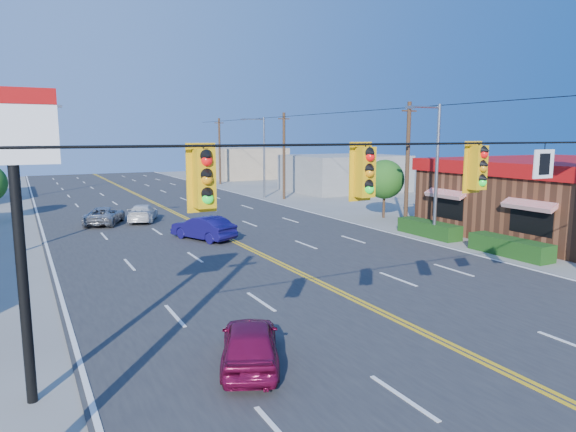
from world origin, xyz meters
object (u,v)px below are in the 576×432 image
pizza_hut_sign (15,182)px  car_white (143,214)px  car_silver (105,216)px  signal_span (507,188)px  kfc (562,196)px  car_blue (203,229)px  car_magenta (250,345)px

pizza_hut_sign → car_white: pizza_hut_sign is taller
car_white → car_silver: (-2.63, 0.03, -0.01)m
signal_span → car_silver: (-5.65, 28.60, -4.28)m
kfc → car_white: 28.43m
kfc → car_white: (-23.04, 16.57, -1.76)m
car_blue → pizza_hut_sign: bearing=35.8°
signal_span → pizza_hut_sign: 11.60m
signal_span → kfc: 23.47m
signal_span → car_silver: size_ratio=5.54×
signal_span → car_white: 29.04m
pizza_hut_sign → car_blue: bearing=59.3°
pizza_hut_sign → car_blue: size_ratio=1.59×
car_magenta → car_white: bearing=-72.2°
signal_span → car_magenta: signal_span is taller
pizza_hut_sign → car_blue: 19.31m
kfc → car_blue: 22.87m
pizza_hut_sign → car_magenta: pizza_hut_sign is taller
car_magenta → car_white: 25.41m
kfc → car_silver: 30.62m
pizza_hut_sign → signal_span: bearing=-20.2°
signal_span → car_silver: 29.46m
kfc → car_blue: size_ratio=3.79×
car_magenta → car_silver: (-0.03, 25.31, -0.03)m
pizza_hut_sign → car_white: 26.19m
car_magenta → car_silver: 25.31m
kfc → pizza_hut_sign: bearing=-165.5°
car_silver → kfc: bearing=170.6°
car_silver → car_magenta: bearing=113.5°
car_blue → car_silver: bearing=-86.2°
car_white → signal_span: bearing=116.2°
kfc → pizza_hut_sign: (-30.90, -8.00, 2.80)m
signal_span → pizza_hut_sign: bearing=159.8°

